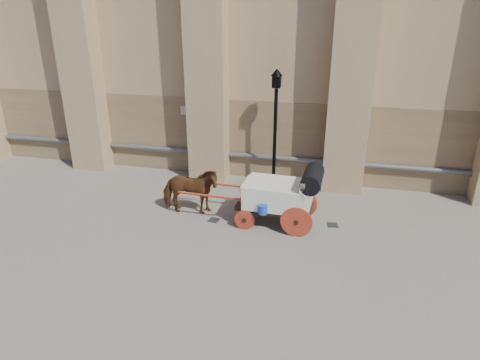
# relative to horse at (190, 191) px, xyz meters

# --- Properties ---
(ground) EXTENTS (90.00, 90.00, 0.00)m
(ground) POSITION_rel_horse_xyz_m (0.70, -0.51, -0.79)
(ground) COLOR #6C655A
(ground) RESTS_ON ground
(horse) EXTENTS (1.96, 1.08, 1.58)m
(horse) POSITION_rel_horse_xyz_m (0.00, 0.00, 0.00)
(horse) COLOR brown
(horse) RESTS_ON ground
(carriage) EXTENTS (4.36, 1.56, 1.89)m
(carriage) POSITION_rel_horse_xyz_m (2.97, -0.03, 0.23)
(carriage) COLOR black
(carriage) RESTS_ON ground
(street_lamp) EXTENTS (0.40, 0.40, 4.29)m
(street_lamp) POSITION_rel_horse_xyz_m (2.26, 2.70, 1.50)
(street_lamp) COLOR black
(street_lamp) RESTS_ON ground
(drain_grate_near) EXTENTS (0.36, 0.36, 0.01)m
(drain_grate_near) POSITION_rel_horse_xyz_m (0.86, -0.31, -0.78)
(drain_grate_near) COLOR black
(drain_grate_near) RESTS_ON ground
(drain_grate_far) EXTENTS (0.36, 0.36, 0.01)m
(drain_grate_far) POSITION_rel_horse_xyz_m (4.50, 0.22, -0.78)
(drain_grate_far) COLOR black
(drain_grate_far) RESTS_ON ground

